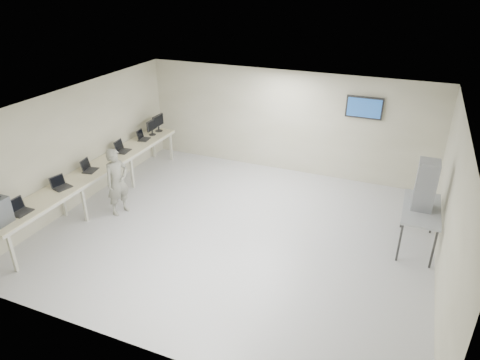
% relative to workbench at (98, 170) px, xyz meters
% --- Properties ---
extents(room, '(8.01, 7.01, 2.81)m').
position_rel_workbench_xyz_m(room, '(3.62, 0.06, 0.58)').
color(room, silver).
rests_on(room, ground).
extents(workbench, '(0.76, 6.00, 0.90)m').
position_rel_workbench_xyz_m(workbench, '(0.00, 0.00, 0.00)').
color(workbench, beige).
rests_on(workbench, ground).
extents(laptop_0, '(0.30, 0.37, 0.28)m').
position_rel_workbench_xyz_m(laptop_0, '(-0.00, -2.26, 0.15)').
color(laptop_0, black).
rests_on(laptop_0, workbench).
extents(laptop_1, '(0.36, 0.40, 0.27)m').
position_rel_workbench_xyz_m(laptop_1, '(-0.03, -1.15, 0.14)').
color(laptop_1, black).
rests_on(laptop_1, workbench).
extents(laptop_2, '(0.35, 0.39, 0.27)m').
position_rel_workbench_xyz_m(laptop_2, '(-0.07, -0.21, 0.14)').
color(laptop_2, black).
rests_on(laptop_2, workbench).
extents(laptop_3, '(0.34, 0.40, 0.29)m').
position_rel_workbench_xyz_m(laptop_3, '(-0.07, 1.06, 0.15)').
color(laptop_3, black).
rests_on(laptop_3, workbench).
extents(laptop_4, '(0.33, 0.38, 0.27)m').
position_rel_workbench_xyz_m(laptop_4, '(-0.06, 1.99, 0.14)').
color(laptop_4, black).
rests_on(laptop_4, workbench).
extents(monitor_near, '(0.19, 0.44, 0.43)m').
position_rel_workbench_xyz_m(monitor_near, '(-0.01, 2.41, 0.33)').
color(monitor_near, black).
rests_on(monitor_near, workbench).
extents(monitor_far, '(0.22, 0.49, 0.48)m').
position_rel_workbench_xyz_m(monitor_far, '(-0.01, 2.75, 0.36)').
color(monitor_far, black).
rests_on(monitor_far, workbench).
extents(soldier, '(0.54, 0.67, 1.59)m').
position_rel_workbench_xyz_m(soldier, '(0.77, -0.28, -0.03)').
color(soldier, slate).
rests_on(soldier, ground).
extents(side_table, '(0.70, 1.50, 0.90)m').
position_rel_workbench_xyz_m(side_table, '(7.19, 0.88, 0.00)').
color(side_table, '#909498').
rests_on(side_table, ground).
extents(storage_bins, '(0.38, 0.42, 1.00)m').
position_rel_workbench_xyz_m(storage_bins, '(7.17, 0.88, 0.57)').
color(storage_bins, '#9DA1AC').
rests_on(storage_bins, side_table).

